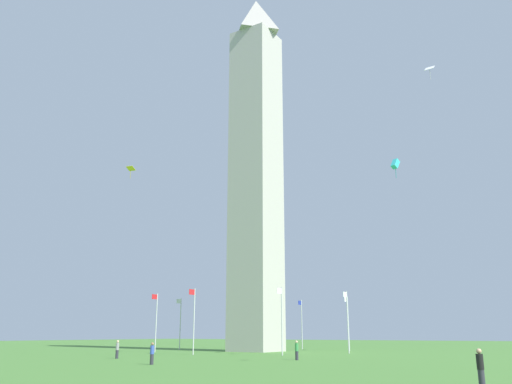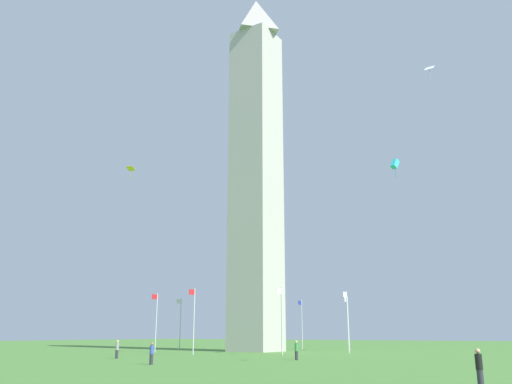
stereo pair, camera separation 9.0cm
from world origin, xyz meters
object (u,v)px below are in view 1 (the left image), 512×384
Objects in this scene: flagpole_w at (180,321)px; kite_cyan_box at (395,164)px; flagpole_n at (194,318)px; flagpole_s at (302,322)px; person_gray_shirt at (117,349)px; flagpole_sw at (238,322)px; kite_white_diamond at (430,69)px; flagpole_nw at (156,320)px; obelisk_monument at (256,161)px; flagpole_se at (348,321)px; person_blue_shirt at (152,354)px; flagpole_e at (347,319)px; person_black_shirt at (481,368)px; flagpole_ne at (282,317)px; person_green_shirt at (297,350)px; kite_yellow_diamond at (131,169)px.

kite_cyan_box reaches higher than flagpole_w.
kite_cyan_box reaches higher than flagpole_n.
flagpole_s is 38.96m from person_gray_shirt.
kite_white_diamond reaches higher than flagpole_sw.
flagpole_nw is 42.31m from kite_cyan_box.
obelisk_monument is 7.22× the size of flagpole_sw.
obelisk_monument is at bearing -45.19° from flagpole_se.
flagpole_w is 4.44× the size of person_blue_shirt.
flagpole_se is at bearing -150.77° from kite_cyan_box.
flagpole_n is 1.00× the size of flagpole_e.
flagpole_se is at bearing -10.71° from person_black_shirt.
flagpole_n is 1.00× the size of flagpole_ne.
flagpole_nw is at bearing -22.50° from flagpole_s.
flagpole_nw is (19.32, -0.00, 0.00)m from flagpole_sw.
person_blue_shirt is 14.26m from person_green_shirt.
flagpole_s reaches higher than person_black_shirt.
person_black_shirt is 0.99× the size of person_gray_shirt.
flagpole_n and flagpole_w have the same top height.
flagpole_nw is 29.36m from person_blue_shirt.
flagpole_s is 45.82m from kite_white_diamond.
flagpole_sw is 4.56× the size of kite_white_diamond.
flagpole_w is 4.39× the size of person_black_shirt.
flagpole_n reaches higher than person_blue_shirt.
person_blue_shirt is at bearing 132.00° from person_green_shirt.
flagpole_s is at bearing -19.02° from person_blue_shirt.
obelisk_monument is 27.00m from flagpole_w.
person_green_shirt is (18.37, 29.88, -3.32)m from flagpole_w.
flagpole_sw is at bearing -134.81° from obelisk_monument.
flagpole_e is 4.34× the size of person_green_shirt.
obelisk_monument is 7.22× the size of flagpole_s.
kite_yellow_diamond is at bearing 86.88° from person_green_shirt.
flagpole_se reaches higher than person_blue_shirt.
flagpole_sw is at bearing -5.90° from person_blue_shirt.
flagpole_s is 62.10m from person_black_shirt.
flagpole_w is at bearing -135.00° from flagpole_n.
flagpole_sw is 38.43m from kite_yellow_diamond.
kite_yellow_diamond is at bearing -2.13° from obelisk_monument.
flagpole_e is 4.75× the size of kite_cyan_box.
person_black_shirt is (46.64, 45.45, -3.33)m from flagpole_sw.
flagpole_s and flagpole_w have the same top height.
obelisk_monument is 57.98m from person_black_shirt.
flagpole_e is at bearing 45.00° from flagpole_s.
kite_yellow_diamond reaches higher than person_black_shirt.
flagpole_w is 4.34× the size of person_green_shirt.
flagpole_ne is 11.40m from person_green_shirt.
flagpole_nw is (19.32, -19.32, 0.00)m from flagpole_se.
person_black_shirt is at bearing 53.21° from flagpole_w.
flagpole_sw is at bearing 180.00° from flagpole_nw.
person_green_shirt reaches higher than person_black_shirt.
kite_white_diamond reaches higher than flagpole_se.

